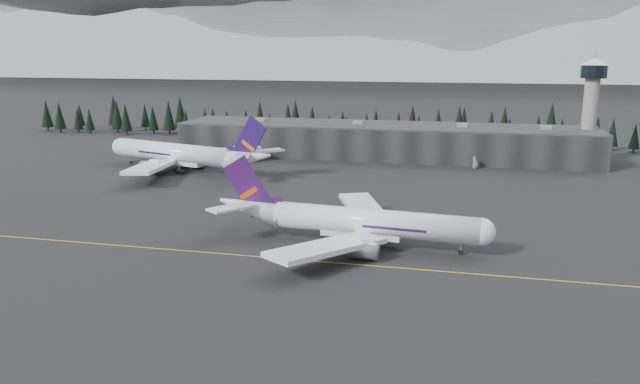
% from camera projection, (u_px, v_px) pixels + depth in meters
% --- Properties ---
extents(ground, '(1400.00, 1400.00, 0.00)m').
position_uv_depth(ground, '(297.00, 256.00, 126.72)').
color(ground, black).
rests_on(ground, ground).
extents(taxiline, '(400.00, 0.40, 0.02)m').
position_uv_depth(taxiline, '(294.00, 260.00, 124.82)').
color(taxiline, gold).
rests_on(taxiline, ground).
extents(terminal, '(160.00, 30.00, 12.60)m').
position_uv_depth(terminal, '(383.00, 140.00, 243.75)').
color(terminal, black).
rests_on(terminal, ground).
extents(control_tower, '(10.00, 10.00, 37.70)m').
position_uv_depth(control_tower, '(591.00, 99.00, 225.61)').
color(control_tower, gray).
rests_on(control_tower, ground).
extents(treeline, '(360.00, 20.00, 15.00)m').
position_uv_depth(treeline, '(394.00, 126.00, 278.54)').
color(treeline, black).
rests_on(treeline, ground).
extents(mountain_ridge, '(4400.00, 900.00, 420.00)m').
position_uv_depth(mountain_ridge, '(453.00, 74.00, 1074.20)').
color(mountain_ridge, white).
rests_on(mountain_ridge, ground).
extents(jet_main, '(61.72, 56.78, 18.15)m').
position_uv_depth(jet_main, '(350.00, 221.00, 133.88)').
color(jet_main, white).
rests_on(jet_main, ground).
extents(jet_parked, '(69.00, 62.41, 20.78)m').
position_uv_depth(jet_parked, '(186.00, 154.00, 214.05)').
color(jet_parked, white).
rests_on(jet_parked, ground).
extents(gse_vehicle_a, '(2.77, 5.56, 1.51)m').
position_uv_depth(gse_vehicle_a, '(246.00, 158.00, 237.96)').
color(gse_vehicle_a, white).
rests_on(gse_vehicle_a, ground).
extents(gse_vehicle_b, '(4.72, 3.01, 1.50)m').
position_uv_depth(gse_vehicle_b, '(475.00, 167.00, 219.72)').
color(gse_vehicle_b, silver).
rests_on(gse_vehicle_b, ground).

